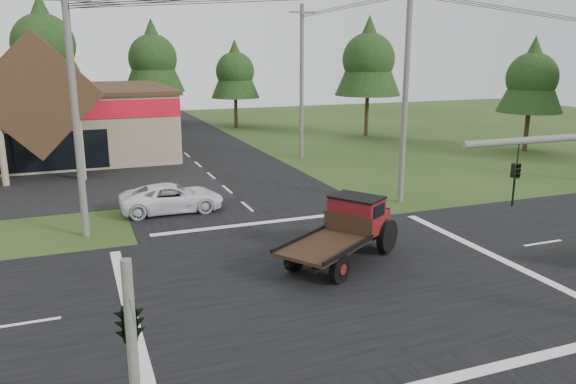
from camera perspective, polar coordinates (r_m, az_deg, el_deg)
name	(u,v)px	position (r m, az deg, el deg)	size (l,w,h in m)	color
ground	(329,277)	(20.53, 4.14, -8.59)	(120.00, 120.00, 0.00)	#273F16
road_ns	(329,277)	(20.52, 4.14, -8.56)	(12.00, 120.00, 0.02)	black
road_ew	(329,277)	(20.52, 4.14, -8.56)	(120.00, 12.00, 0.02)	black
traffic_signal_corner	(128,302)	(10.73, -15.94, -10.66)	(0.53, 2.48, 4.40)	#595651
utility_pole_nw	(75,113)	(25.21, -20.80, 7.48)	(2.00, 0.30, 10.50)	#595651
utility_pole_ne	(406,91)	(29.91, 11.85, 9.97)	(2.00, 0.30, 11.50)	#595651
utility_pole_n	(302,81)	(42.35, 1.40, 11.21)	(2.00, 0.30, 11.20)	#595651
tree_row_c	(43,42)	(58.12, -23.63, 13.82)	(7.28, 7.28, 13.13)	#332316
tree_row_d	(153,56)	(59.65, -13.60, 13.27)	(6.16, 6.16, 11.11)	#332316
tree_row_e	(235,69)	(59.36, -5.41, 12.29)	(5.04, 5.04, 9.09)	#332316
tree_side_ne	(369,57)	(53.86, 8.19, 13.46)	(6.16, 6.16, 11.11)	#332316
tree_side_e_near	(532,75)	(49.00, 23.57, 10.81)	(5.04, 5.04, 9.09)	#332316
antique_flatbed_truck	(341,232)	(21.44, 5.41, -4.12)	(2.23, 5.85, 2.45)	#5A0F0C
white_pickup	(172,198)	(28.89, -11.71, -0.59)	(2.37, 5.14, 1.43)	white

